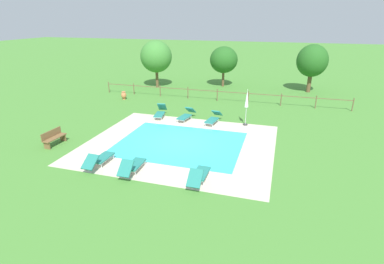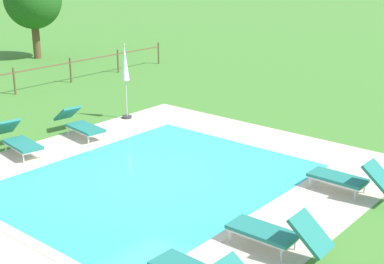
{
  "view_description": "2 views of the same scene",
  "coord_description": "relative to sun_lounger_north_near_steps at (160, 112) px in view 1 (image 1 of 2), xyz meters",
  "views": [
    {
      "loc": [
        5.37,
        -15.23,
        6.92
      ],
      "look_at": [
        0.59,
        0.5,
        0.6
      ],
      "focal_mm": 28.07,
      "sensor_mm": 36.0,
      "label": 1
    },
    {
      "loc": [
        -8.81,
        -8.55,
        5.21
      ],
      "look_at": [
        1.53,
        0.1,
        0.82
      ],
      "focal_mm": 51.49,
      "sensor_mm": 36.0,
      "label": 2
    }
  ],
  "objects": [
    {
      "name": "sun_lounger_south_mid",
      "position": [
        0.1,
        -8.03,
        -0.02
      ],
      "size": [
        0.64,
        2.04,
        0.8
      ],
      "color": "#237A70",
      "rests_on": "ground"
    },
    {
      "name": "sun_lounger_north_end",
      "position": [
        5.25,
        -8.14,
        -0.01
      ],
      "size": [
        0.6,
        1.97,
        0.88
      ],
      "color": "#237A70",
      "rests_on": "ground"
    },
    {
      "name": "pool_coping_rim",
      "position": [
        2.98,
        -4.22,
        -0.38
      ],
      "size": [
        7.6,
        6.11,
        0.01
      ],
      "color": "beige",
      "rests_on": "ground"
    },
    {
      "name": "wooden_bench_lawn_side",
      "position": [
        -3.9,
        -6.5,
        0.08
      ],
      "size": [
        0.49,
        1.51,
        0.87
      ],
      "color": "brown",
      "rests_on": "ground"
    },
    {
      "name": "pool_deck_paving",
      "position": [
        2.98,
        -4.22,
        -0.38
      ],
      "size": [
        10.73,
        9.24,
        0.01
      ],
      "primitive_type": "cube",
      "color": "beige",
      "rests_on": "ground"
    },
    {
      "name": "perimeter_fence",
      "position": [
        2.99,
        5.78,
        0.29
      ],
      "size": [
        21.69,
        0.08,
        1.05
      ],
      "color": "brown",
      "rests_on": "ground"
    },
    {
      "name": "tree_centre",
      "position": [
        10.85,
        11.66,
        2.63
      ],
      "size": [
        2.9,
        2.9,
        4.56
      ],
      "color": "brown",
      "rests_on": "ground"
    },
    {
      "name": "sun_lounger_south_near_corner",
      "position": [
        2.01,
        -0.02,
        -0.02
      ],
      "size": [
        0.9,
        2.06,
        0.84
      ],
      "color": "#237A70",
      "rests_on": "ground"
    },
    {
      "name": "swimming_pool_water",
      "position": [
        2.98,
        -4.22,
        -0.38
      ],
      "size": [
        7.12,
        5.63,
        0.01
      ],
      "primitive_type": "cube",
      "color": "#38C6D1",
      "rests_on": "ground"
    },
    {
      "name": "sun_lounger_north_mid",
      "position": [
        2.01,
        -8.21,
        -0.01
      ],
      "size": [
        0.65,
        1.98,
        0.89
      ],
      "color": "#237A70",
      "rests_on": "ground"
    },
    {
      "name": "tree_far_west",
      "position": [
        2.3,
        11.76,
        2.39
      ],
      "size": [
        2.86,
        2.86,
        4.13
      ],
      "color": "brown",
      "rests_on": "ground"
    },
    {
      "name": "terracotta_urn_near_fence",
      "position": [
        -5.12,
        3.84,
        -0.0
      ],
      "size": [
        0.46,
        0.46,
        0.71
      ],
      "color": "#C67547",
      "rests_on": "ground"
    },
    {
      "name": "sun_lounger_north_far",
      "position": [
        4.04,
        -0.17,
        -0.02
      ],
      "size": [
        0.87,
        2.08,
        0.82
      ],
      "color": "#237A70",
      "rests_on": "ground"
    },
    {
      "name": "sun_lounger_north_near_steps",
      "position": [
        0.0,
        0.0,
        0.0
      ],
      "size": [
        0.93,
        1.98,
        0.94
      ],
      "color": "#237A70",
      "rests_on": "ground"
    },
    {
      "name": "tree_west_mid",
      "position": [
        -4.27,
        9.46,
        2.75
      ],
      "size": [
        3.21,
        3.21,
        4.76
      ],
      "color": "brown",
      "rests_on": "ground"
    },
    {
      "name": "ground_plane",
      "position": [
        2.98,
        -4.22,
        -0.39
      ],
      "size": [
        160.0,
        160.0,
        0.0
      ],
      "primitive_type": "plane",
      "color": "#478433"
    },
    {
      "name": "patio_umbrella_closed_row_west",
      "position": [
        6.21,
        0.11,
        1.25
      ],
      "size": [
        0.32,
        0.32,
        2.47
      ],
      "color": "#383838",
      "rests_on": "ground"
    }
  ]
}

